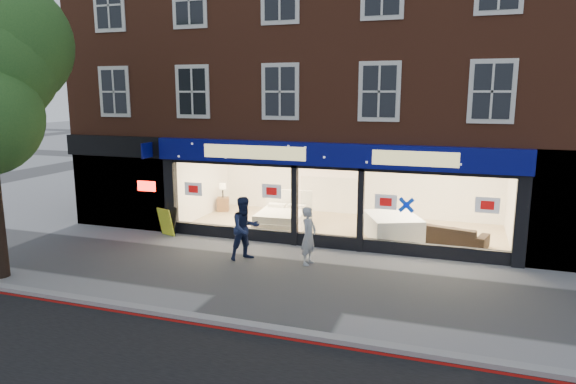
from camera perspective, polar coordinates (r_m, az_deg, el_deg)
The scene contains 12 objects.
ground at distance 13.43m, azimuth 0.97°, elevation -9.83°, with size 120.00×120.00×0.00m, color gray.
kerb_line at distance 10.76m, azimuth -4.28°, elevation -15.34°, with size 60.00×0.10×0.01m, color #8C0A07.
kerb_stone at distance 10.90m, azimuth -3.86°, elevation -14.65°, with size 60.00×0.25×0.12m, color gray.
showroom_floor at distance 18.24m, azimuth 6.03°, elevation -4.07°, with size 11.00×4.50×0.10m, color tan.
building at distance 19.37m, azimuth 7.55°, elevation 16.52°, with size 19.00×8.26×10.30m.
display_bed at distance 18.13m, azimuth -0.57°, elevation -2.87°, with size 1.84×2.18×1.17m.
bedside_table at distance 20.72m, azimuth -7.22°, elevation -1.35°, with size 0.45×0.45×0.55m, color brown.
mattress_stack at distance 17.04m, azimuth 11.54°, elevation -3.81°, with size 2.19×2.40×0.77m.
sofa at distance 16.83m, azimuth 17.74°, elevation -4.57°, with size 2.12×0.83×0.62m, color black.
a_board at distance 17.87m, azimuth -13.24°, elevation -3.18°, with size 0.63×0.41×0.97m, color #C7D024.
pedestrian_grey at distance 14.45m, azimuth 2.32°, elevation -4.89°, with size 0.60×0.39×1.64m, color #B8BCC1.
pedestrian_blue at distance 14.86m, azimuth -4.80°, elevation -4.05°, with size 0.90×0.70×1.85m, color #192347.
Camera 1 is at (3.83, -11.95, 4.77)m, focal length 32.00 mm.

